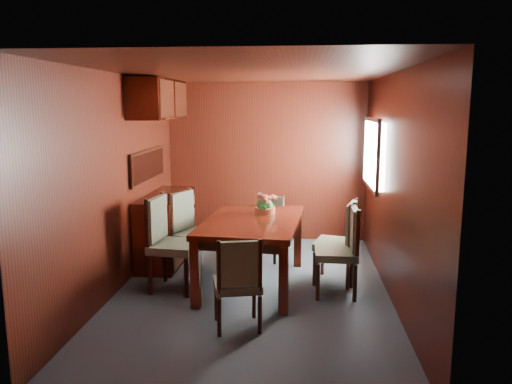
# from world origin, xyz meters

# --- Properties ---
(ground) EXTENTS (4.50, 4.50, 0.00)m
(ground) POSITION_xyz_m (0.00, 0.00, 0.00)
(ground) COLOR #323D44
(ground) RESTS_ON ground
(room_shell) EXTENTS (3.06, 4.52, 2.41)m
(room_shell) POSITION_xyz_m (-0.10, 0.33, 1.63)
(room_shell) COLOR black
(room_shell) RESTS_ON ground
(sideboard) EXTENTS (0.48, 1.40, 0.90)m
(sideboard) POSITION_xyz_m (-1.25, 1.00, 0.45)
(sideboard) COLOR #340D06
(sideboard) RESTS_ON ground
(dining_table) EXTENTS (1.18, 1.74, 0.78)m
(dining_table) POSITION_xyz_m (-0.02, 0.18, 0.67)
(dining_table) COLOR #340D06
(dining_table) RESTS_ON ground
(chair_left_near) EXTENTS (0.54, 0.56, 1.07)m
(chair_left_near) POSITION_xyz_m (-0.96, -0.03, 0.59)
(chair_left_near) COLOR black
(chair_left_near) RESTS_ON ground
(chair_left_far) EXTENTS (0.61, 0.62, 1.02)m
(chair_left_far) POSITION_xyz_m (-0.83, 0.56, 0.57)
(chair_left_far) COLOR black
(chair_left_far) RESTS_ON ground
(chair_right_near) EXTENTS (0.46, 0.48, 0.99)m
(chair_right_near) POSITION_xyz_m (0.99, -0.03, 0.55)
(chair_right_near) COLOR black
(chair_right_near) RESTS_ON ground
(chair_right_far) EXTENTS (0.56, 0.57, 0.98)m
(chair_right_far) POSITION_xyz_m (1.01, 0.34, 0.54)
(chair_right_far) COLOR black
(chair_right_far) RESTS_ON ground
(chair_head) EXTENTS (0.51, 0.49, 0.89)m
(chair_head) POSITION_xyz_m (-0.04, -1.02, 0.49)
(chair_head) COLOR black
(chair_head) RESTS_ON ground
(chair_foot) EXTENTS (0.50, 0.49, 0.86)m
(chair_foot) POSITION_xyz_m (0.09, 1.23, 0.48)
(chair_foot) COLOR black
(chair_foot) RESTS_ON ground
(flower_centerpiece) EXTENTS (0.26, 0.26, 0.26)m
(flower_centerpiece) POSITION_xyz_m (0.10, 0.50, 0.90)
(flower_centerpiece) COLOR #B95E38
(flower_centerpiece) RESTS_ON dining_table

